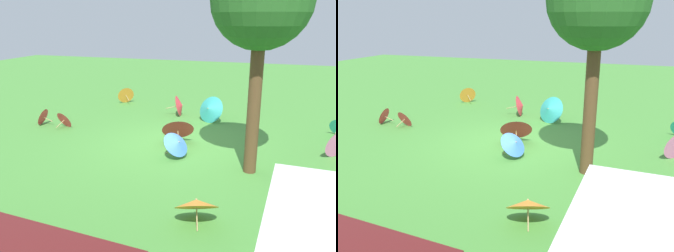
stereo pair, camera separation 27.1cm
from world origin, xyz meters
The scene contains 11 objects.
ground centered at (0.00, 0.00, 0.00)m, with size 40.00×40.00×0.00m, color #478C38.
shade_tree centered at (-2.25, 1.16, 3.77)m, with size 2.11×2.11×4.88m.
parasol_red_0 centered at (3.84, -0.52, 0.29)m, with size 0.67×0.64×0.57m.
parasol_orange_0 centered at (3.47, -4.38, 0.35)m, with size 0.74×0.76×0.70m.
parasol_teal_0 centered at (-0.50, -2.60, 0.47)m, with size 1.08×0.96×0.93m.
parasol_red_1 centered at (0.69, -3.11, 0.38)m, with size 0.75×0.79×0.77m.
parasol_orange_1 centered at (-1.60, 3.70, 0.39)m, with size 0.96×0.93×0.66m.
parasol_blue_0 centered at (-0.40, 0.87, 0.39)m, with size 0.85×0.90×0.70m.
parasol_red_2 centered at (-0.07, -0.25, 0.46)m, with size 1.11×1.01×0.86m.
parasol_pink_1 centered at (-4.23, -0.45, 0.40)m, with size 0.85×0.82×0.81m.
parasol_red_3 centered at (4.77, -0.54, 0.29)m, with size 0.58×0.62×0.58m.
Camera 1 is at (-2.85, 9.08, 3.46)m, focal length 38.26 mm.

